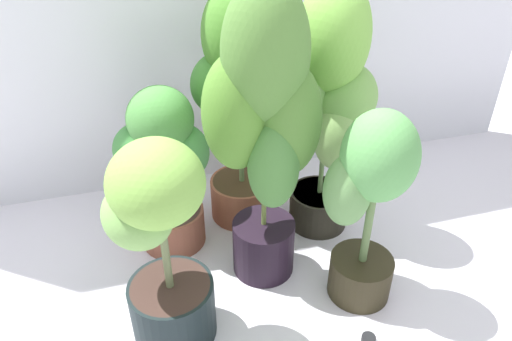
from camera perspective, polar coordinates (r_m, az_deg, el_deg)
ground_plane at (r=1.81m, az=1.45°, el=-14.65°), size 8.00×8.00×0.00m
potted_plant_back_right at (r=1.81m, az=8.66°, el=8.75°), size 0.44×0.37×1.03m
potted_plant_back_left at (r=1.83m, az=-10.72°, el=0.87°), size 0.38×0.33×0.68m
potted_plant_center at (r=1.53m, az=1.01°, el=5.61°), size 0.44×0.32×1.08m
potted_plant_front_left at (r=1.45m, az=-11.35°, el=-8.37°), size 0.37×0.34×0.73m
potted_plant_front_right at (r=1.58m, az=13.07°, el=-3.29°), size 0.36×0.33×0.73m
potted_plant_back_center at (r=1.87m, az=-2.45°, el=8.91°), size 0.42×0.37×1.00m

